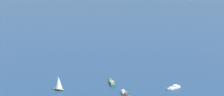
% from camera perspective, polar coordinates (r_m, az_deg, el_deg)
% --- Properties ---
extents(motorboat_trailing, '(7.25, 7.89, 2.48)m').
position_cam_1_polar(motorboat_trailing, '(218.61, 9.05, -5.86)').
color(motorboat_trailing, white).
rests_on(motorboat_trailing, ground_plane).
extents(sailboat_ahead, '(4.28, 6.95, 8.67)m').
position_cam_1_polar(sailboat_ahead, '(215.46, -7.94, -5.21)').
color(sailboat_ahead, gold).
rests_on(sailboat_ahead, ground_plane).
extents(motorboat_mid_cluster, '(10.31, 6.96, 2.97)m').
position_cam_1_polar(motorboat_mid_cluster, '(207.30, 2.02, -6.92)').
color(motorboat_mid_cluster, '#9E9993').
rests_on(motorboat_mid_cluster, ground_plane).
extents(motorboat_outer_ring_b, '(9.36, 5.68, 2.66)m').
position_cam_1_polar(motorboat_outer_ring_b, '(223.13, -0.06, -5.14)').
color(motorboat_outer_ring_b, '#33704C').
rests_on(motorboat_outer_ring_b, ground_plane).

